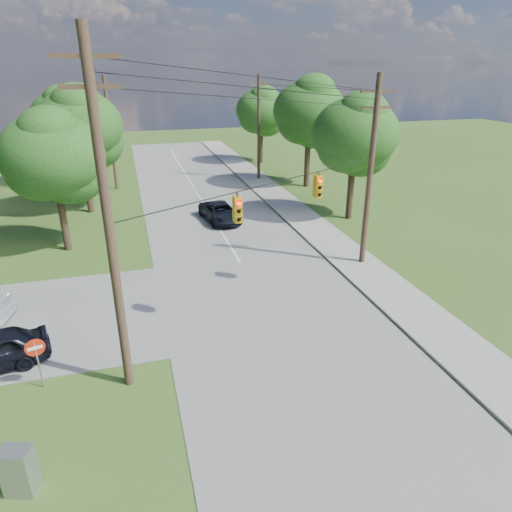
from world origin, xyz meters
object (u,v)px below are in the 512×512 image
object	(u,v)px
pole_sw	(108,223)
pole_north_e	(259,127)
control_cabinet	(19,471)
pole_north_w	(111,133)
car_main_north	(220,212)
pole_ne	(370,171)
do_not_enter_sign	(36,352)

from	to	relation	value
pole_sw	pole_north_e	xyz separation A→B (m)	(13.50, 29.60, -1.10)
pole_sw	control_cabinet	distance (m)	7.38
pole_north_w	car_main_north	bearing A→B (deg)	-58.38
pole_ne	control_cabinet	bearing A→B (deg)	-144.85
pole_sw	pole_north_w	world-z (taller)	pole_sw
do_not_enter_sign	pole_north_e	bearing A→B (deg)	44.99
control_cabinet	do_not_enter_sign	size ratio (longest dim) A/B	0.71
pole_north_w	do_not_enter_sign	bearing A→B (deg)	-95.17
pole_sw	pole_ne	distance (m)	15.51
pole_ne	pole_north_e	distance (m)	22.00
pole_sw	pole_ne	world-z (taller)	pole_sw
pole_north_w	control_cabinet	xyz separation A→B (m)	(-2.53, -33.57, -4.40)
control_cabinet	pole_sw	bearing A→B (deg)	71.00
pole_north_w	pole_ne	bearing A→B (deg)	-57.71
pole_ne	car_main_north	bearing A→B (deg)	123.09
pole_ne	do_not_enter_sign	xyz separation A→B (m)	(-16.53, -7.00, -3.95)
car_main_north	control_cabinet	size ratio (longest dim) A/B	3.28
pole_north_w	car_main_north	distance (m)	14.90
car_main_north	pole_sw	bearing A→B (deg)	-119.84
pole_ne	car_main_north	world-z (taller)	pole_ne
pole_ne	pole_north_w	distance (m)	26.03
pole_sw	car_main_north	size ratio (longest dim) A/B	2.49
pole_north_e	control_cabinet	bearing A→B (deg)	-116.08
pole_sw	do_not_enter_sign	xyz separation A→B (m)	(-3.03, 0.60, -4.71)
pole_north_e	car_main_north	size ratio (longest dim) A/B	2.08
pole_sw	control_cabinet	xyz separation A→B (m)	(-2.93, -3.97, -5.50)
pole_ne	control_cabinet	size ratio (longest dim) A/B	7.16
pole_north_e	control_cabinet	distance (m)	37.63
pole_north_w	car_main_north	xyz separation A→B (m)	(7.46, -12.11, -4.43)
do_not_enter_sign	pole_ne	bearing A→B (deg)	7.63
pole_north_e	control_cabinet	world-z (taller)	pole_north_e
pole_north_e	car_main_north	xyz separation A→B (m)	(-6.44, -12.11, -4.43)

